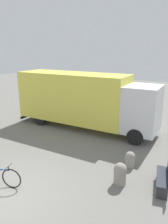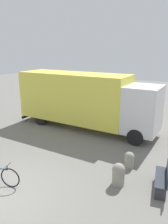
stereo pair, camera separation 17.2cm
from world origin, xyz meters
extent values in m
cube|color=#EAE04C|center=(-1.82, 7.04, 1.86)|extent=(6.91, 2.39, 2.87)
cube|color=silver|center=(2.46, 7.15, 1.64)|extent=(1.78, 2.16, 2.44)
cube|color=black|center=(-5.30, 6.95, 0.23)|extent=(0.16, 2.10, 0.16)
cylinder|color=black|center=(2.44, 8.10, 0.42)|extent=(0.85, 0.30, 0.85)
cylinder|color=black|center=(2.49, 6.21, 0.42)|extent=(0.85, 0.30, 0.85)
cylinder|color=black|center=(-3.73, 7.93, 0.42)|extent=(0.85, 0.30, 0.85)
cylinder|color=black|center=(-3.68, 6.05, 0.42)|extent=(0.85, 0.30, 0.85)
cube|color=#282D38|center=(4.44, 3.19, 0.44)|extent=(0.69, 1.48, 0.04)
cube|color=#282D38|center=(4.62, 3.23, 0.64)|extent=(0.33, 1.40, 0.43)
cube|color=#2D2D33|center=(4.58, 2.54, 0.21)|extent=(0.34, 0.12, 0.42)
cube|color=#2D2D33|center=(4.30, 3.84, 0.21)|extent=(0.34, 0.12, 0.42)
torus|color=black|center=(-0.01, 0.50, 0.37)|extent=(0.72, 0.25, 0.74)
cylinder|color=black|center=(-0.09, 0.48, 0.74)|extent=(0.03, 0.03, 0.16)
cylinder|color=black|center=(-0.09, 0.48, 0.82)|extent=(0.15, 0.43, 0.02)
cylinder|color=gray|center=(3.10, 2.64, 0.29)|extent=(0.44, 0.44, 0.59)
sphere|color=gray|center=(3.10, 2.64, 0.59)|extent=(0.46, 0.46, 0.46)
cylinder|color=gray|center=(3.00, 3.97, 0.23)|extent=(0.39, 0.39, 0.46)
sphere|color=gray|center=(3.00, 3.97, 0.46)|extent=(0.41, 0.41, 0.41)
camera|label=1|loc=(5.50, -3.86, 4.63)|focal=35.00mm
camera|label=2|loc=(5.65, -3.77, 4.63)|focal=35.00mm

